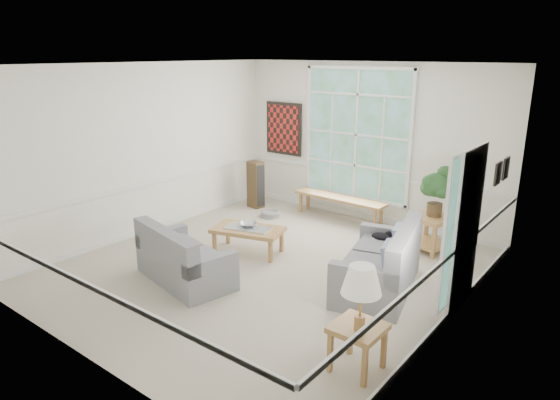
% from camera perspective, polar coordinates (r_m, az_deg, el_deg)
% --- Properties ---
extents(floor, '(5.50, 6.00, 0.01)m').
position_cam_1_polar(floor, '(7.69, -1.52, -7.76)').
color(floor, '#AFA493').
rests_on(floor, ground).
extents(ceiling, '(5.50, 6.00, 0.02)m').
position_cam_1_polar(ceiling, '(7.01, -1.71, 15.23)').
color(ceiling, white).
rests_on(ceiling, ground).
extents(wall_back, '(5.50, 0.02, 3.00)m').
position_cam_1_polar(wall_back, '(9.66, 9.86, 6.43)').
color(wall_back, white).
rests_on(wall_back, ground).
extents(wall_front, '(5.50, 0.02, 3.00)m').
position_cam_1_polar(wall_front, '(5.34, -22.58, -2.95)').
color(wall_front, white).
rests_on(wall_front, ground).
extents(wall_left, '(0.02, 6.00, 3.00)m').
position_cam_1_polar(wall_left, '(9.17, -15.06, 5.56)').
color(wall_left, white).
rests_on(wall_left, ground).
extents(wall_right, '(0.02, 6.00, 3.00)m').
position_cam_1_polar(wall_right, '(5.91, 19.45, -0.79)').
color(wall_right, white).
rests_on(wall_right, ground).
extents(window_back, '(2.30, 0.08, 2.40)m').
position_cam_1_polar(window_back, '(9.69, 8.74, 7.42)').
color(window_back, white).
rests_on(window_back, wall_back).
extents(entry_door, '(0.08, 0.90, 2.10)m').
position_cam_1_polar(entry_door, '(6.60, 20.47, -3.21)').
color(entry_door, white).
rests_on(entry_door, floor).
extents(door_sidelight, '(0.08, 0.26, 1.90)m').
position_cam_1_polar(door_sidelight, '(6.00, 18.68, -3.98)').
color(door_sidelight, white).
rests_on(door_sidelight, wall_right).
extents(wall_art, '(0.90, 0.06, 1.10)m').
position_cam_1_polar(wall_art, '(10.64, 0.41, 8.15)').
color(wall_art, maroon).
rests_on(wall_art, wall_back).
extents(wall_frame_near, '(0.04, 0.26, 0.32)m').
position_cam_1_polar(wall_frame_near, '(7.54, 23.58, 2.81)').
color(wall_frame_near, black).
rests_on(wall_frame_near, wall_right).
extents(wall_frame_far, '(0.04, 0.26, 0.32)m').
position_cam_1_polar(wall_frame_far, '(7.92, 24.34, 3.33)').
color(wall_frame_far, black).
rests_on(wall_frame_far, wall_right).
extents(loveseat_right, '(1.29, 1.89, 0.93)m').
position_cam_1_polar(loveseat_right, '(6.99, 11.15, -6.48)').
color(loveseat_right, slate).
rests_on(loveseat_right, floor).
extents(loveseat_front, '(1.67, 1.10, 0.83)m').
position_cam_1_polar(loveseat_front, '(7.26, -10.79, -5.99)').
color(loveseat_front, slate).
rests_on(loveseat_front, floor).
extents(coffee_table, '(1.26, 0.91, 0.42)m').
position_cam_1_polar(coffee_table, '(8.18, -3.67, -4.61)').
color(coffee_table, '#A27641').
rests_on(coffee_table, floor).
extents(pewter_bowl, '(0.49, 0.49, 0.08)m').
position_cam_1_polar(pewter_bowl, '(8.15, -3.63, -2.78)').
color(pewter_bowl, '#949499').
rests_on(pewter_bowl, coffee_table).
extents(window_bench, '(1.92, 0.43, 0.45)m').
position_cam_1_polar(window_bench, '(9.83, 6.77, -0.94)').
color(window_bench, '#A27641').
rests_on(window_bench, floor).
extents(end_table, '(0.73, 0.73, 0.61)m').
position_cam_1_polar(end_table, '(8.55, 16.77, -3.69)').
color(end_table, '#A27641').
rests_on(end_table, floor).
extents(houseplant, '(0.53, 0.53, 0.84)m').
position_cam_1_polar(houseplant, '(8.37, 17.41, 1.02)').
color(houseplant, '#224A22').
rests_on(houseplant, end_table).
extents(side_table, '(0.51, 0.51, 0.51)m').
position_cam_1_polar(side_table, '(5.39, 8.82, -16.33)').
color(side_table, '#A27641').
rests_on(side_table, floor).
extents(table_lamp, '(0.48, 0.48, 0.69)m').
position_cam_1_polar(table_lamp, '(5.03, 9.21, -11.04)').
color(table_lamp, white).
rests_on(table_lamp, side_table).
extents(pet_bed, '(0.43, 0.43, 0.11)m').
position_cam_1_polar(pet_bed, '(9.95, -1.13, -1.60)').
color(pet_bed, slate).
rests_on(pet_bed, floor).
extents(floor_speaker, '(0.33, 0.28, 0.98)m').
position_cam_1_polar(floor_speaker, '(10.47, -2.80, 1.79)').
color(floor_speaker, '#42301B').
rests_on(floor_speaker, floor).
extents(cat, '(0.30, 0.22, 0.14)m').
position_cam_1_polar(cat, '(7.53, 11.46, -4.12)').
color(cat, black).
rests_on(cat, loveseat_right).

